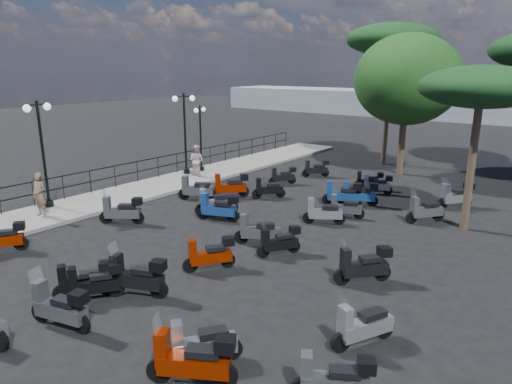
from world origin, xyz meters
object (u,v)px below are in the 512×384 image
Objects in this scene: scooter_10 at (268,189)px; pine_3 at (481,88)px; scooter_8 at (218,208)px; scooter_16 at (343,194)px; broadleaf_tree at (407,80)px; scooter_21 at (258,231)px; scooter_25 at (334,380)px; scooter_13 at (137,277)px; scooter_3 at (216,203)px; scooter_27 at (364,266)px; scooter_1 at (1,238)px; scooter_2 at (122,211)px; pedestrian_far at (196,160)px; scooter_26 at (362,326)px; lamp_post_0 at (42,148)px; scooter_15 at (323,213)px; scooter_20 at (210,255)px; scooter_30 at (359,194)px; scooter_14 at (279,242)px; scooter_7 at (94,283)px; scooter_4 at (196,190)px; scooter_23 at (369,181)px; woman at (39,195)px; scooter_17 at (377,185)px; pine_2 at (392,40)px; scooter_24 at (193,360)px; lamp_post_2 at (201,134)px; scooter_11 at (316,169)px; scooter_31 at (84,281)px.

pine_3 reaches higher than scooter_10.
scooter_8 reaches higher than scooter_16.
scooter_8 is at bearing -101.76° from broadleaf_tree.
scooter_16 is at bearing -33.78° from scooter_21.
scooter_13 is at bearing 54.42° from scooter_25.
scooter_3 is 1.11× the size of scooter_25.
scooter_27 reaches higher than scooter_10.
scooter_2 is at bearing -65.07° from scooter_1.
pedestrian_far is 16.57m from scooter_26.
lamp_post_0 is 5.19m from scooter_1.
scooter_15 is (6.97, 8.95, -0.03)m from scooter_1.
scooter_20 is 0.24× the size of pine_3.
scooter_15 reaches higher than scooter_25.
scooter_1 is 0.88× the size of scooter_30.
broadleaf_tree reaches higher than scooter_1.
scooter_21 reaches higher than scooter_1.
scooter_3 reaches higher than scooter_26.
scooter_20 is at bearing -120.98° from pine_3.
scooter_7 is at bearing 99.35° from scooter_14.
scooter_4 is at bearing 33.04° from scooter_21.
scooter_13 is 1.22× the size of scooter_23.
woman is 13.25m from scooter_30.
scooter_21 reaches higher than scooter_26.
pedestrian_far is 9.31m from scooter_30.
scooter_3 reaches higher than scooter_21.
scooter_16 reaches higher than scooter_17.
scooter_16 is (8.72, 0.28, -0.48)m from pedestrian_far.
scooter_30 is at bearing -83.05° from broadleaf_tree.
scooter_30 is (0.55, 0.43, 0.00)m from scooter_16.
scooter_25 is 0.86× the size of scooter_30.
scooter_27 is at bearing -69.19° from pine_2.
lamp_post_0 is 2.78× the size of scooter_30.
scooter_4 reaches higher than scooter_26.
scooter_24 is (3.73, -1.63, 0.00)m from scooter_13.
scooter_25 is at bearing -25.86° from lamp_post_0.
scooter_16 reaches higher than scooter_23.
lamp_post_2 is (0.23, 9.06, -0.44)m from lamp_post_0.
scooter_11 is 11.24m from scooter_14.
scooter_4 reaches higher than scooter_1.
scooter_7 is 7.33m from scooter_27.
lamp_post_0 is at bearing -11.00° from scooter_1.
scooter_27 is (-1.29, 2.82, 0.05)m from scooter_26.
scooter_13 is 1.39m from scooter_31.
scooter_15 is 1.01× the size of scooter_17.
scooter_13 reaches higher than scooter_17.
lamp_post_0 is at bearing 92.60° from scooter_10.
scooter_10 is at bearing 0.81° from scooter_21.
scooter_2 is at bearing -101.51° from pine_2.
scooter_2 reaches higher than scooter_31.
pine_3 is (1.09, 6.49, 4.70)m from scooter_27.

